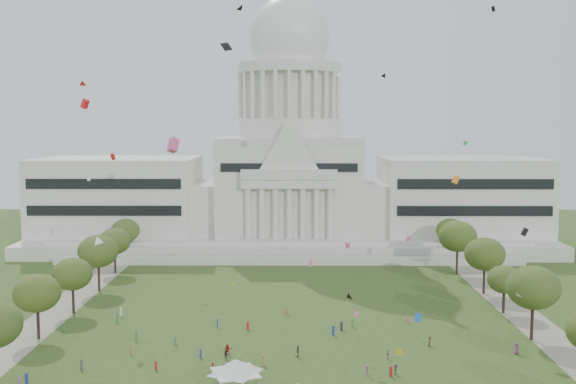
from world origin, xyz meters
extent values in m
plane|color=#344A1D|center=(0.00, 0.00, 0.00)|extent=(400.00, 400.00, 0.00)
cube|color=beige|center=(0.00, 115.00, 2.00)|extent=(160.00, 60.00, 4.00)
cube|color=beige|center=(0.00, 82.00, 1.00)|extent=(130.00, 3.00, 2.00)
cube|color=beige|center=(0.00, 90.00, 2.50)|extent=(140.00, 3.00, 5.00)
cube|color=silver|center=(-55.00, 114.00, 15.00)|extent=(50.00, 34.00, 22.00)
cube|color=silver|center=(55.00, 114.00, 15.00)|extent=(50.00, 34.00, 22.00)
cube|color=silver|center=(-27.00, 112.00, 12.00)|extent=(12.00, 26.00, 16.00)
cube|color=silver|center=(27.00, 112.00, 12.00)|extent=(12.00, 26.00, 16.00)
cube|color=silver|center=(0.00, 114.00, 18.00)|extent=(44.00, 38.00, 28.00)
cube|color=silver|center=(0.00, 94.00, 21.20)|extent=(28.00, 3.00, 2.40)
cube|color=black|center=(-55.00, 96.80, 17.00)|extent=(46.00, 0.40, 11.00)
cube|color=black|center=(55.00, 96.80, 17.00)|extent=(46.00, 0.40, 11.00)
cylinder|color=silver|center=(0.00, 114.00, 37.40)|extent=(32.00, 32.00, 6.00)
cylinder|color=silver|center=(0.00, 114.00, 47.40)|extent=(28.00, 28.00, 14.00)
cylinder|color=beige|center=(0.00, 114.00, 55.90)|extent=(32.40, 32.40, 3.00)
cylinder|color=silver|center=(0.00, 114.00, 61.40)|extent=(22.00, 22.00, 8.00)
ellipsoid|color=silver|center=(0.00, 114.00, 65.40)|extent=(25.00, 25.00, 26.20)
cube|color=gray|center=(-48.00, 30.00, 0.02)|extent=(8.00, 160.00, 0.04)
cube|color=gray|center=(48.00, 30.00, 0.02)|extent=(8.00, 160.00, 0.04)
cylinder|color=black|center=(-45.04, 17.30, 2.73)|extent=(0.56, 0.56, 5.47)
ellipsoid|color=#3B4D16|center=(-45.04, 17.30, 8.53)|extent=(8.42, 8.42, 6.89)
cylinder|color=black|center=(44.17, 17.44, 3.10)|extent=(0.56, 0.56, 6.20)
ellipsoid|color=#32491A|center=(44.17, 17.44, 9.68)|extent=(9.55, 9.55, 7.82)
cylinder|color=black|center=(-44.09, 33.92, 2.64)|extent=(0.56, 0.56, 5.27)
ellipsoid|color=#354A16|center=(-44.09, 33.92, 8.23)|extent=(8.12, 8.12, 6.65)
cylinder|color=black|center=(44.40, 34.48, 2.28)|extent=(0.56, 0.56, 4.56)
ellipsoid|color=#38471B|center=(44.40, 34.48, 7.11)|extent=(7.01, 7.01, 5.74)
cylinder|color=black|center=(-44.08, 52.42, 3.02)|extent=(0.56, 0.56, 6.03)
ellipsoid|color=#394A1B|center=(-44.08, 52.42, 9.41)|extent=(9.29, 9.29, 7.60)
cylinder|color=black|center=(44.76, 50.04, 2.98)|extent=(0.56, 0.56, 5.97)
ellipsoid|color=#354816|center=(44.76, 50.04, 9.31)|extent=(9.19, 9.19, 7.52)
cylinder|color=black|center=(-45.22, 71.01, 2.70)|extent=(0.56, 0.56, 5.41)
ellipsoid|color=#3B4A1B|center=(-45.22, 71.01, 8.44)|extent=(8.33, 8.33, 6.81)
cylinder|color=black|center=(43.49, 70.19, 3.19)|extent=(0.56, 0.56, 6.37)
ellipsoid|color=#334D15|center=(43.49, 70.19, 9.94)|extent=(9.82, 9.82, 8.03)
cylinder|color=black|center=(-46.87, 89.14, 2.66)|extent=(0.56, 0.56, 5.32)
ellipsoid|color=#3C521C|center=(-46.87, 89.14, 8.29)|extent=(8.19, 8.19, 6.70)
cylinder|color=black|center=(45.96, 88.13, 2.73)|extent=(0.56, 0.56, 5.47)
ellipsoid|color=#3D5118|center=(45.96, 88.13, 8.53)|extent=(8.42, 8.42, 6.89)
cylinder|color=#4C4C4C|center=(-10.26, -2.94, 1.29)|extent=(0.12, 0.12, 2.57)
cylinder|color=#4C4C4C|center=(-4.51, -2.94, 1.29)|extent=(0.12, 0.12, 2.57)
cube|color=silver|center=(-7.38, -5.82, 2.67)|extent=(7.87, 7.87, 0.21)
pyramid|color=silver|center=(-7.38, -5.82, 3.81)|extent=(11.01, 11.01, 2.06)
imported|color=#994C8C|center=(38.96, 9.98, 0.98)|extent=(1.12, 0.94, 1.96)
imported|color=olive|center=(25.13, 13.78, 0.90)|extent=(0.96, 1.03, 1.80)
imported|color=#994C8C|center=(12.50, -0.07, 0.90)|extent=(0.96, 1.29, 1.79)
imported|color=#4C4C51|center=(1.88, 8.28, 1.02)|extent=(0.70, 1.22, 2.03)
imported|color=#B21E1E|center=(-10.00, 9.42, 0.91)|extent=(1.81, 1.22, 1.82)
imported|color=#26262B|center=(-10.13, 7.33, 0.77)|extent=(0.84, 0.63, 1.54)
imported|color=#26262B|center=(17.07, 0.43, 0.81)|extent=(0.95, 1.18, 1.62)
imported|color=#994C8C|center=(16.84, 7.51, 0.77)|extent=(0.60, 0.96, 1.53)
cube|color=navy|center=(-39.09, -3.34, 0.77)|extent=(0.48, 0.46, 1.55)
cube|color=olive|center=(23.44, 27.68, 0.77)|extent=(0.45, 0.32, 1.53)
cube|color=olive|center=(-26.46, 9.68, 0.86)|extent=(0.44, 0.53, 1.72)
cube|color=silver|center=(-33.78, 31.91, 0.88)|extent=(0.35, 0.50, 1.77)
cube|color=#994C8C|center=(-39.38, -5.34, 0.90)|extent=(0.48, 0.56, 1.80)
cube|color=navy|center=(-13.46, 24.86, 0.79)|extent=(0.31, 0.45, 1.57)
cube|color=#33723F|center=(-42.00, 21.67, 0.84)|extent=(0.51, 0.51, 1.68)
cube|color=#B21E1E|center=(-11.56, 1.20, 0.80)|extent=(0.30, 0.44, 1.60)
cube|color=#26262B|center=(10.24, 22.76, 0.84)|extent=(0.47, 0.33, 1.69)
cube|color=#33723F|center=(12.46, 24.88, 0.86)|extent=(0.28, 0.45, 1.72)
cube|color=#B21E1E|center=(16.18, -0.45, 0.83)|extent=(0.51, 0.50, 1.66)
cube|color=#B21E1E|center=(-7.47, 22.99, 0.80)|extent=(0.49, 0.47, 1.59)
cube|color=#B21E1E|center=(-20.68, 2.11, 0.73)|extent=(0.42, 0.45, 1.46)
cube|color=olive|center=(-3.73, 4.37, 0.91)|extent=(0.51, 0.35, 1.83)
cube|color=#33723F|center=(-19.74, 14.46, 0.75)|extent=(0.25, 0.40, 1.50)
cube|color=navy|center=(8.54, 19.98, 0.89)|extent=(0.49, 0.55, 1.78)
cube|color=olive|center=(-0.30, 33.26, 0.77)|extent=(0.47, 0.46, 1.54)
cube|color=navy|center=(-14.36, 7.81, 0.75)|extent=(0.28, 0.41, 1.49)
cube|color=#4C4C51|center=(-32.57, 2.34, 0.84)|extent=(0.49, 0.52, 1.68)
cube|color=#33723F|center=(-27.11, 16.61, 0.91)|extent=(0.48, 0.57, 1.82)
cube|color=#33723F|center=(-33.47, 27.55, 0.95)|extent=(0.38, 0.54, 1.89)
camera|label=1|loc=(0.93, -100.92, 39.18)|focal=42.00mm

